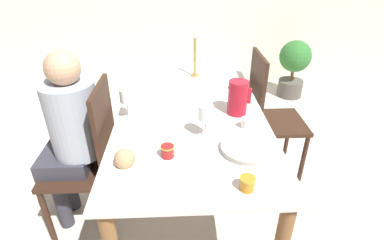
{
  "coord_description": "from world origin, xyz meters",
  "views": [
    {
      "loc": [
        -0.07,
        -1.72,
        1.64
      ],
      "look_at": [
        0.0,
        -0.27,
        0.81
      ],
      "focal_mm": 28.0,
      "sensor_mm": 36.0,
      "label": 1
    }
  ],
  "objects_px": {
    "teacup_near_person": "(247,124)",
    "jam_jar_amber": "(247,183)",
    "bread_plate": "(125,161)",
    "candlestick_tall": "(195,59)",
    "chair_opposite": "(268,114)",
    "jam_jar_red": "(167,151)",
    "wine_glass_juice": "(206,114)",
    "chair_person_side": "(91,158)",
    "potted_plant": "(294,65)",
    "wine_glass_water": "(127,97)",
    "person_seated": "(71,130)",
    "red_pitcher": "(238,97)",
    "serving_tray": "(247,148)"
  },
  "relations": [
    {
      "from": "teacup_near_person",
      "to": "jam_jar_amber",
      "type": "bearing_deg",
      "value": -101.85
    },
    {
      "from": "bread_plate",
      "to": "candlestick_tall",
      "type": "height_order",
      "value": "candlestick_tall"
    },
    {
      "from": "jam_jar_amber",
      "to": "candlestick_tall",
      "type": "xyz_separation_m",
      "value": [
        -0.15,
        1.3,
        0.11
      ]
    },
    {
      "from": "chair_opposite",
      "to": "jam_jar_red",
      "type": "bearing_deg",
      "value": -42.07
    },
    {
      "from": "chair_opposite",
      "to": "wine_glass_juice",
      "type": "height_order",
      "value": "chair_opposite"
    },
    {
      "from": "wine_glass_juice",
      "to": "bread_plate",
      "type": "distance_m",
      "value": 0.47
    },
    {
      "from": "chair_person_side",
      "to": "potted_plant",
      "type": "height_order",
      "value": "chair_person_side"
    },
    {
      "from": "wine_glass_water",
      "to": "potted_plant",
      "type": "distance_m",
      "value": 2.58
    },
    {
      "from": "bread_plate",
      "to": "jam_jar_red",
      "type": "bearing_deg",
      "value": 19.66
    },
    {
      "from": "chair_opposite",
      "to": "wine_glass_water",
      "type": "bearing_deg",
      "value": -66.24
    },
    {
      "from": "wine_glass_juice",
      "to": "potted_plant",
      "type": "height_order",
      "value": "wine_glass_juice"
    },
    {
      "from": "chair_person_side",
      "to": "jam_jar_red",
      "type": "xyz_separation_m",
      "value": [
        0.5,
        -0.33,
        0.28
      ]
    },
    {
      "from": "wine_glass_juice",
      "to": "jam_jar_amber",
      "type": "relative_size",
      "value": 2.8
    },
    {
      "from": "chair_opposite",
      "to": "teacup_near_person",
      "type": "height_order",
      "value": "chair_opposite"
    },
    {
      "from": "person_seated",
      "to": "red_pitcher",
      "type": "height_order",
      "value": "person_seated"
    },
    {
      "from": "wine_glass_juice",
      "to": "teacup_near_person",
      "type": "distance_m",
      "value": 0.28
    },
    {
      "from": "wine_glass_water",
      "to": "wine_glass_juice",
      "type": "xyz_separation_m",
      "value": [
        0.44,
        -0.23,
        0.0
      ]
    },
    {
      "from": "bread_plate",
      "to": "jam_jar_amber",
      "type": "bearing_deg",
      "value": -18.25
    },
    {
      "from": "candlestick_tall",
      "to": "chair_person_side",
      "type": "bearing_deg",
      "value": -133.28
    },
    {
      "from": "red_pitcher",
      "to": "teacup_near_person",
      "type": "relative_size",
      "value": 1.71
    },
    {
      "from": "chair_opposite",
      "to": "person_seated",
      "type": "distance_m",
      "value": 1.44
    },
    {
      "from": "jam_jar_amber",
      "to": "chair_opposite",
      "type": "bearing_deg",
      "value": 68.9
    },
    {
      "from": "bread_plate",
      "to": "teacup_near_person",
      "type": "bearing_deg",
      "value": 26.17
    },
    {
      "from": "red_pitcher",
      "to": "jam_jar_amber",
      "type": "bearing_deg",
      "value": -96.39
    },
    {
      "from": "chair_opposite",
      "to": "red_pitcher",
      "type": "relative_size",
      "value": 4.73
    },
    {
      "from": "wine_glass_water",
      "to": "teacup_near_person",
      "type": "xyz_separation_m",
      "value": [
        0.68,
        -0.16,
        -0.11
      ]
    },
    {
      "from": "chair_opposite",
      "to": "wine_glass_juice",
      "type": "distance_m",
      "value": 0.95
    },
    {
      "from": "chair_person_side",
      "to": "jam_jar_red",
      "type": "relative_size",
      "value": 14.88
    },
    {
      "from": "jam_jar_amber",
      "to": "candlestick_tall",
      "type": "distance_m",
      "value": 1.32
    },
    {
      "from": "teacup_near_person",
      "to": "serving_tray",
      "type": "height_order",
      "value": "teacup_near_person"
    },
    {
      "from": "potted_plant",
      "to": "serving_tray",
      "type": "bearing_deg",
      "value": -115.67
    },
    {
      "from": "chair_opposite",
      "to": "bread_plate",
      "type": "xyz_separation_m",
      "value": [
        -0.95,
        -0.91,
        0.27
      ]
    },
    {
      "from": "wine_glass_juice",
      "to": "serving_tray",
      "type": "xyz_separation_m",
      "value": [
        0.2,
        -0.14,
        -0.12
      ]
    },
    {
      "from": "person_seated",
      "to": "candlestick_tall",
      "type": "relative_size",
      "value": 3.33
    },
    {
      "from": "teacup_near_person",
      "to": "jam_jar_amber",
      "type": "relative_size",
      "value": 1.84
    },
    {
      "from": "chair_person_side",
      "to": "bread_plate",
      "type": "bearing_deg",
      "value": -143.05
    },
    {
      "from": "chair_opposite",
      "to": "person_seated",
      "type": "bearing_deg",
      "value": -70.64
    },
    {
      "from": "chair_person_side",
      "to": "jam_jar_red",
      "type": "distance_m",
      "value": 0.66
    },
    {
      "from": "teacup_near_person",
      "to": "potted_plant",
      "type": "height_order",
      "value": "teacup_near_person"
    },
    {
      "from": "wine_glass_water",
      "to": "jam_jar_red",
      "type": "height_order",
      "value": "wine_glass_water"
    },
    {
      "from": "bread_plate",
      "to": "person_seated",
      "type": "bearing_deg",
      "value": 132.3
    },
    {
      "from": "chair_person_side",
      "to": "wine_glass_water",
      "type": "height_order",
      "value": "chair_person_side"
    },
    {
      "from": "person_seated",
      "to": "serving_tray",
      "type": "bearing_deg",
      "value": -108.82
    },
    {
      "from": "chair_person_side",
      "to": "wine_glass_water",
      "type": "distance_m",
      "value": 0.46
    },
    {
      "from": "red_pitcher",
      "to": "candlestick_tall",
      "type": "relative_size",
      "value": 0.59
    },
    {
      "from": "person_seated",
      "to": "serving_tray",
      "type": "xyz_separation_m",
      "value": [
        0.99,
        -0.34,
        0.07
      ]
    },
    {
      "from": "person_seated",
      "to": "potted_plant",
      "type": "height_order",
      "value": "person_seated"
    },
    {
      "from": "jam_jar_red",
      "to": "potted_plant",
      "type": "xyz_separation_m",
      "value": [
        1.47,
        2.26,
        -0.38
      ]
    },
    {
      "from": "wine_glass_juice",
      "to": "person_seated",
      "type": "bearing_deg",
      "value": 166.25
    },
    {
      "from": "jam_jar_amber",
      "to": "wine_glass_juice",
      "type": "bearing_deg",
      "value": 108.67
    }
  ]
}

